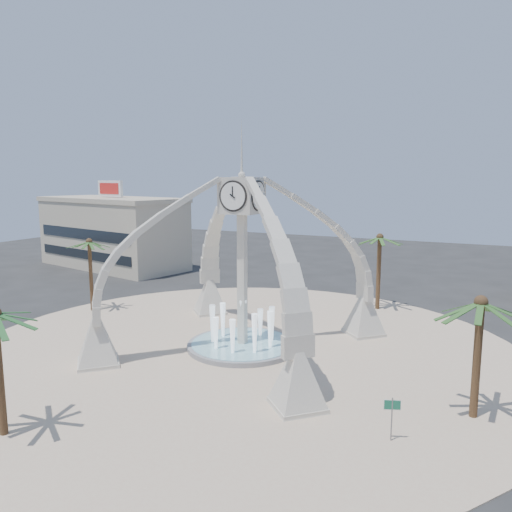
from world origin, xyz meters
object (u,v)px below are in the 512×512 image
at_px(palm_west, 89,243).
at_px(fountain, 243,345).
at_px(palm_north, 380,238).
at_px(clock_tower, 242,260).
at_px(street_sign, 392,410).
at_px(palm_east, 481,304).

bearing_deg(palm_west, fountain, -9.79).
height_order(palm_west, palm_north, palm_north).
height_order(clock_tower, palm_west, clock_tower).
relative_size(fountain, street_sign, 3.67).
relative_size(palm_east, street_sign, 3.19).
bearing_deg(palm_north, palm_west, -152.54).
bearing_deg(street_sign, clock_tower, 125.29).
bearing_deg(clock_tower, palm_west, 170.21).
bearing_deg(clock_tower, palm_east, -14.46).
height_order(clock_tower, palm_east, clock_tower).
bearing_deg(palm_east, clock_tower, 165.54).
relative_size(fountain, palm_north, 1.05).
distance_m(fountain, street_sign, 14.90).
height_order(palm_north, street_sign, palm_north).
xyz_separation_m(palm_north, street_sign, (6.01, -23.64, -5.18)).
bearing_deg(palm_west, palm_east, -12.02).
relative_size(clock_tower, street_sign, 8.24).
bearing_deg(palm_west, street_sign, -20.89).
bearing_deg(clock_tower, fountain, 90.00).
distance_m(fountain, palm_east, 17.12).
height_order(fountain, palm_east, palm_east).
relative_size(clock_tower, palm_north, 2.35).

